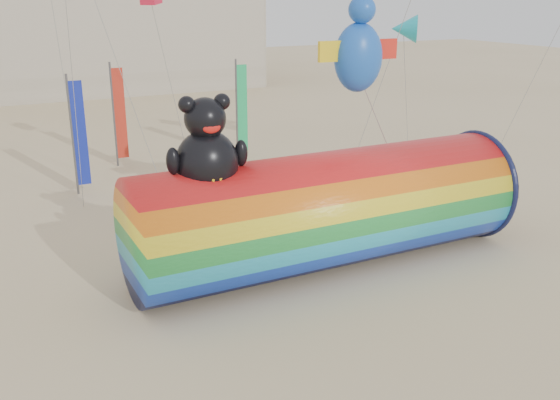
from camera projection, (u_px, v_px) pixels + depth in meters
name	position (u px, v px, depth m)	size (l,w,h in m)	color
ground	(288.00, 295.00, 18.12)	(160.00, 160.00, 0.00)	#CCB58C
windsock_assembly	(328.00, 207.00, 19.67)	(12.68, 3.86, 5.85)	red
kite_handler	(340.00, 213.00, 22.57)	(0.58, 0.38, 1.59)	#5A5C62
fabric_bundle	(391.00, 240.00, 21.70)	(2.62, 1.35, 0.41)	#3E0B0F
festival_banners	(151.00, 118.00, 29.98)	(9.30, 3.99, 5.20)	#59595E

